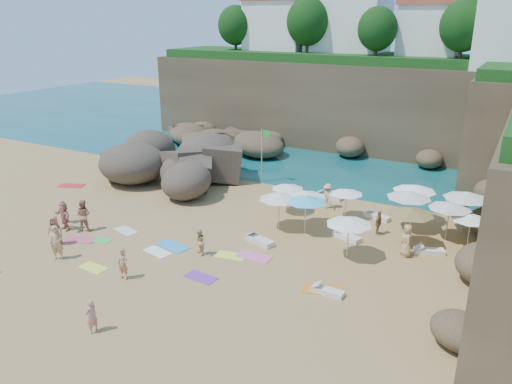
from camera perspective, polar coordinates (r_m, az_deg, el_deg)
The scene contains 50 objects.
ground at distance 29.57m, azimuth -6.24°, elevation -4.73°, with size 120.00×120.00×0.00m, color tan.
seawater at distance 55.58m, azimuth 11.82°, elevation 6.50°, with size 120.00×120.00×0.00m, color #0C4751.
cliff_back at distance 49.56m, azimuth 12.58°, elevation 9.62°, with size 44.00×8.00×8.00m, color brown.
rock_promontory at distance 47.96m, azimuth -6.11°, elevation 4.76°, with size 12.00×7.00×2.00m, color brown, non-canonical shape.
clifftop_buildings at distance 49.41m, azimuth 14.62°, elevation 17.90°, with size 28.48×9.48×7.00m.
clifftop_trees at distance 42.88m, azimuth 14.79°, elevation 17.77°, with size 35.60×23.82×4.40m.
marina_masts at distance 61.80m, azimuth -2.96°, elevation 10.98°, with size 3.10×0.10×6.00m.
rock_outcrop at distance 39.72m, azimuth -10.47°, elevation 1.44°, with size 9.14×6.86×3.66m, color brown, non-canonical shape.
flag_pole at distance 37.73m, azimuth 0.83°, elevation 5.00°, with size 0.81×0.17×4.15m.
parasol_0 at distance 29.62m, azimuth 5.72°, elevation -0.26°, with size 2.43×2.43×2.30m.
parasol_1 at distance 31.91m, azimuth 3.63°, elevation 0.64°, with size 2.06×2.06×1.95m.
parasol_2 at distance 31.63m, azimuth 17.67°, elevation 0.44°, with size 2.59×2.59×2.45m.
parasol_3 at distance 31.30m, azimuth 22.94°, elevation -0.34°, with size 2.62×2.62×2.48m.
parasol_4 at distance 29.36m, azimuth 23.39°, elevation -2.69°, with size 2.06×2.06×1.95m.
parasol_5 at distance 31.47m, azimuth 10.33°, elevation 0.05°, with size 2.04×2.04×1.93m.
parasol_6 at distance 28.18m, azimuth 17.35°, elevation -2.12°, with size 2.44×2.44×2.31m.
parasol_7 at distance 30.38m, azimuth 17.10°, elevation -0.29°, with size 2.58×2.58×2.44m.
parasol_8 at distance 29.89m, azimuth 21.28°, elevation -1.43°, with size 2.40×2.40×2.27m.
parasol_9 at distance 29.30m, azimuth 2.66°, elevation -0.47°, with size 2.40×2.40×2.26m.
parasol_10 at distance 28.89m, azimuth 5.73°, elevation -0.73°, with size 2.46×2.46×2.33m.
parasol_11 at distance 26.15m, azimuth 10.60°, elevation -3.30°, with size 2.40×2.40×2.27m.
lounger_0 at distance 35.30m, azimuth 8.35°, elevation -0.48°, with size 1.90×0.63×0.30m, color silver.
lounger_1 at distance 29.12m, azimuth 10.36°, elevation -5.04°, with size 1.72×0.57×0.27m, color white.
lounger_2 at distance 28.54m, azimuth 19.17°, elevation -6.41°, with size 1.60×0.53×0.25m, color white.
lounger_3 at distance 28.17m, azimuth 0.41°, elevation -5.56°, with size 1.85×0.62×0.29m, color silver.
lounger_4 at distance 32.39m, azimuth 13.69°, elevation -2.73°, with size 1.68×0.56×0.26m, color silver.
lounger_5 at distance 23.56m, azimuth 8.19°, elevation -11.18°, with size 1.53×0.51×0.24m, color silver.
towel_1 at distance 30.31m, azimuth -19.53°, elevation -5.15°, with size 1.79×0.89×0.03m, color #CA4E67.
towel_3 at distance 29.94m, azimuth -17.50°, elevation -5.22°, with size 1.47×0.73×0.03m, color #38C658.
towel_4 at distance 26.86m, azimuth -18.09°, elevation -8.22°, with size 1.50×0.75×0.03m, color #FAFB42.
towel_5 at distance 30.73m, azimuth -14.65°, elevation -4.29°, with size 1.54×0.77×0.03m, color silver.
towel_6 at distance 24.84m, azimuth -6.33°, elevation -9.66°, with size 1.61×0.80×0.03m, color purple.
towel_7 at distance 40.04m, azimuth -20.37°, elevation 0.69°, with size 1.91×0.96×0.03m, color red.
towel_8 at distance 28.21m, azimuth -9.53°, elevation -6.09°, with size 1.93×0.97×0.03m, color #299FDF.
towel_9 at distance 26.63m, azimuth -0.25°, elevation -7.41°, with size 1.84×0.92×0.03m, color pink.
towel_10 at distance 23.90m, azimuth 7.58°, elevation -10.96°, with size 1.90×0.95×0.03m, color orange.
towel_12 at distance 26.77m, azimuth -2.86°, elevation -7.29°, with size 1.63×0.81×0.03m, color #EDFF43.
towel_13 at distance 27.69m, azimuth -11.19°, elevation -6.72°, with size 1.57×0.79×0.03m, color white.
person_stand_0 at distance 27.99m, azimuth -21.82°, elevation -5.43°, with size 0.68×0.45×1.88m, color tan.
person_stand_1 at distance 31.17m, azimuth -19.15°, elevation -2.52°, with size 0.94×0.73×1.92m, color tan.
person_stand_2 at distance 33.24m, azimuth 8.19°, elevation -0.46°, with size 1.10×0.45×1.70m, color tan.
person_stand_3 at distance 29.84m, azimuth 13.82°, elevation -3.43°, with size 0.86×0.36×1.47m, color #98714C.
person_stand_4 at distance 27.56m, azimuth 16.84°, elevation -5.31°, with size 0.88×0.48×1.80m, color tan.
person_stand_5 at distance 43.72m, azimuth -7.93°, elevation 4.44°, with size 1.64×0.47×1.77m, color tan.
person_stand_6 at distance 21.55m, azimuth -18.29°, elevation -13.30°, with size 0.54×0.35×1.47m, color tan.
person_lie_0 at distance 32.96m, azimuth -21.20°, elevation -3.03°, with size 0.94×1.45×0.39m, color #B8735C.
person_lie_2 at distance 30.02m, azimuth -21.83°, elevation -5.24°, with size 0.82×1.68×0.45m, color #A66453.
person_lie_3 at distance 31.89m, azimuth -20.94°, elevation -3.68°, with size 1.57×1.70×0.45m, color #B87160.
person_lie_4 at distance 25.33m, azimuth -14.83°, elevation -9.19°, with size 0.56×1.55×0.37m, color #B37759.
person_lie_5 at distance 26.86m, azimuth -6.41°, elevation -6.68°, with size 0.70×1.44×0.55m, color tan.
Camera 1 is at (15.78, -21.92, 12.03)m, focal length 35.00 mm.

